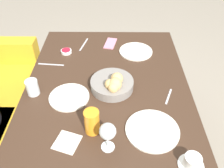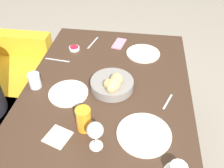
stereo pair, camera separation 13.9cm
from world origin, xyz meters
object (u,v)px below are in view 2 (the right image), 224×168
at_px(plate_far_center, 68,93).
at_px(jam_bowl_berry, 74,48).
at_px(cell_phone, 119,44).
at_px(fork_silver, 57,60).
at_px(water_tumbler, 35,81).
at_px(napkin, 58,137).
at_px(wine_glass, 95,131).
at_px(bread_basket, 112,84).
at_px(juice_glass, 84,119).
at_px(knife_silver, 93,43).
at_px(plate_near_right, 143,53).
at_px(spoon_coffee, 168,102).
at_px(plate_near_left, 144,134).

relative_size(plate_far_center, jam_bowl_berry, 3.00).
distance_m(jam_bowl_berry, cell_phone, 0.34).
relative_size(jam_bowl_berry, fork_silver, 0.43).
bearing_deg(water_tumbler, plate_far_center, -99.37).
bearing_deg(napkin, wine_glass, -97.13).
distance_m(bread_basket, juice_glass, 0.32).
relative_size(plate_far_center, knife_silver, 1.31).
bearing_deg(napkin, fork_silver, 18.09).
bearing_deg(jam_bowl_berry, plate_far_center, -169.24).
distance_m(jam_bowl_berry, fork_silver, 0.17).
height_order(plate_near_right, fork_silver, plate_near_right).
bearing_deg(jam_bowl_berry, bread_basket, -139.22).
distance_m(spoon_coffee, cell_phone, 0.67).
xyz_separation_m(jam_bowl_berry, fork_silver, (-0.15, 0.08, -0.01)).
height_order(napkin, cell_phone, cell_phone).
distance_m(juice_glass, spoon_coffee, 0.49).
height_order(bread_basket, knife_silver, bread_basket).
height_order(plate_near_left, knife_silver, plate_near_left).
relative_size(juice_glass, knife_silver, 0.75).
xyz_separation_m(water_tumbler, knife_silver, (0.54, -0.24, -0.04)).
xyz_separation_m(knife_silver, spoon_coffee, (-0.56, -0.54, 0.00)).
distance_m(plate_far_center, jam_bowl_berry, 0.47).
distance_m(wine_glass, cell_phone, 0.92).
distance_m(juice_glass, knife_silver, 0.82).
height_order(water_tumbler, fork_silver, water_tumbler).
bearing_deg(jam_bowl_berry, water_tumbler, 164.03).
bearing_deg(plate_near_left, knife_silver, 27.46).
xyz_separation_m(spoon_coffee, cell_phone, (0.57, 0.34, 0.00)).
height_order(plate_near_left, fork_silver, plate_near_left).
relative_size(jam_bowl_berry, knife_silver, 0.44).
bearing_deg(plate_near_left, wine_glass, 113.96).
bearing_deg(fork_silver, knife_silver, -37.24).
xyz_separation_m(juice_glass, cell_phone, (0.82, -0.08, -0.06)).
bearing_deg(plate_near_right, water_tumbler, 125.40).
relative_size(bread_basket, cell_phone, 1.56).
bearing_deg(plate_far_center, knife_silver, -2.64).
relative_size(spoon_coffee, napkin, 0.89).
bearing_deg(wine_glass, plate_near_left, -66.04).
height_order(juice_glass, water_tumbler, juice_glass).
distance_m(bread_basket, napkin, 0.44).
bearing_deg(wine_glass, plate_near_right, -12.87).
height_order(juice_glass, cell_phone, juice_glass).
height_order(bread_basket, plate_near_right, bread_basket).
bearing_deg(bread_basket, plate_near_right, -22.30).
xyz_separation_m(bread_basket, plate_near_right, (0.40, -0.16, -0.04)).
distance_m(water_tumbler, knife_silver, 0.59).
distance_m(plate_near_left, water_tumbler, 0.71).
bearing_deg(fork_silver, bread_basket, -120.16).
xyz_separation_m(wine_glass, jam_bowl_berry, (0.79, 0.32, -0.10)).
relative_size(jam_bowl_berry, spoon_coffee, 0.60).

